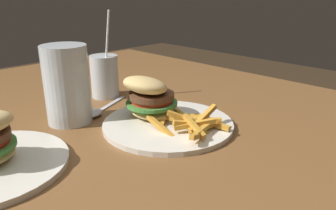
% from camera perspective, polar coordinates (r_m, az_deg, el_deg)
% --- Properties ---
extents(dining_table, '(1.42, 1.22, 0.72)m').
position_cam_1_polar(dining_table, '(0.67, -9.36, -10.72)').
color(dining_table, brown).
rests_on(dining_table, ground_plane).
extents(meal_plate_near, '(0.26, 0.26, 0.10)m').
position_cam_1_polar(meal_plate_near, '(0.67, -1.50, -0.95)').
color(meal_plate_near, silver).
rests_on(meal_plate_near, dining_table).
extents(beer_glass, '(0.09, 0.09, 0.16)m').
position_cam_1_polar(beer_glass, '(0.70, -17.17, 3.13)').
color(beer_glass, silver).
rests_on(beer_glass, dining_table).
extents(juice_glass, '(0.07, 0.07, 0.22)m').
position_cam_1_polar(juice_glass, '(0.86, -10.96, 4.66)').
color(juice_glass, silver).
rests_on(juice_glass, dining_table).
extents(spoon, '(0.09, 0.16, 0.01)m').
position_cam_1_polar(spoon, '(0.74, -12.76, -1.22)').
color(spoon, silver).
rests_on(spoon, dining_table).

